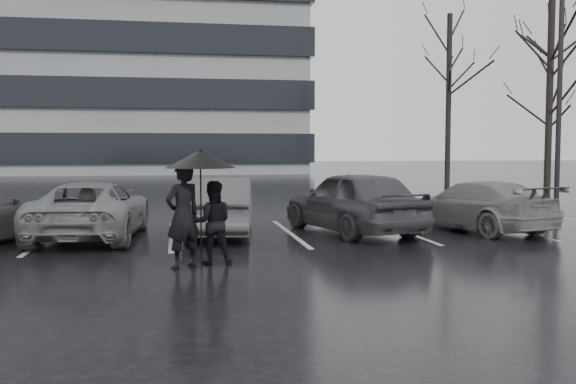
% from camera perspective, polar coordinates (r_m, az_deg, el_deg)
% --- Properties ---
extents(ground, '(160.00, 160.00, 0.00)m').
position_cam_1_polar(ground, '(12.92, -0.51, -5.19)').
color(ground, black).
rests_on(ground, ground).
extents(car_main, '(2.92, 4.80, 1.53)m').
position_cam_1_polar(car_main, '(15.48, 5.78, -0.83)').
color(car_main, black).
rests_on(car_main, ground).
extents(car_west_a, '(1.93, 4.26, 1.36)m').
position_cam_1_polar(car_west_a, '(15.14, -6.06, -1.28)').
color(car_west_a, '#29282B').
rests_on(car_west_a, ground).
extents(car_west_b, '(2.50, 4.80, 1.29)m').
position_cam_1_polar(car_west_b, '(15.16, -17.06, -1.54)').
color(car_west_b, '#505053').
rests_on(car_west_b, ground).
extents(car_east, '(2.95, 4.59, 1.24)m').
position_cam_1_polar(car_east, '(16.51, 16.36, -1.18)').
color(car_east, '#505053').
rests_on(car_east, ground).
extents(pedestrian_left, '(0.79, 0.72, 1.80)m').
position_cam_1_polar(pedestrian_left, '(11.06, -9.32, -2.08)').
color(pedestrian_left, black).
rests_on(pedestrian_left, ground).
extents(pedestrian_right, '(0.72, 0.57, 1.47)m').
position_cam_1_polar(pedestrian_right, '(11.42, -6.72, -2.71)').
color(pedestrian_right, black).
rests_on(pedestrian_right, ground).
extents(umbrella, '(1.21, 1.21, 2.05)m').
position_cam_1_polar(umbrella, '(11.04, -7.79, 2.92)').
color(umbrella, black).
rests_on(umbrella, ground).
extents(lamp_post, '(0.51, 0.51, 9.40)m').
position_cam_1_polar(lamp_post, '(22.67, 23.02, 9.35)').
color(lamp_post, gray).
rests_on(lamp_post, ground).
extents(stall_stripes, '(19.72, 5.00, 0.00)m').
position_cam_1_polar(stall_stripes, '(15.28, -5.01, -3.77)').
color(stall_stripes, '#ACACAE').
rests_on(stall_stripes, ground).
extents(tree_east, '(0.26, 0.26, 8.00)m').
position_cam_1_polar(tree_east, '(26.68, 22.23, 7.87)').
color(tree_east, black).
rests_on(tree_east, ground).
extents(tree_ne, '(0.26, 0.26, 7.00)m').
position_cam_1_polar(tree_ne, '(31.36, 22.20, 6.33)').
color(tree_ne, black).
rests_on(tree_ne, ground).
extents(tree_north, '(0.26, 0.26, 8.50)m').
position_cam_1_polar(tree_north, '(32.42, 14.08, 7.75)').
color(tree_north, black).
rests_on(tree_north, ground).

